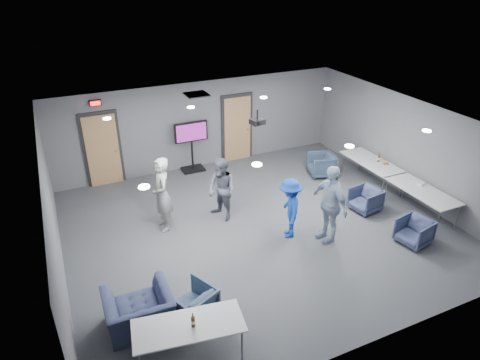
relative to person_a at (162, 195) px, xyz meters
name	(u,v)px	position (x,y,z in m)	size (l,w,h in m)	color
floor	(259,227)	(2.10, -0.95, -0.93)	(9.00, 9.00, 0.00)	#393C41
ceiling	(261,124)	(2.10, -0.95, 1.77)	(9.00, 9.00, 0.00)	white
wall_back	(201,125)	(2.10, 3.05, 0.42)	(9.00, 0.02, 2.70)	slate
wall_front	(375,284)	(2.10, -4.95, 0.42)	(9.00, 0.02, 2.70)	slate
wall_left	(53,223)	(-2.40, -0.95, 0.42)	(0.02, 8.00, 2.70)	slate
wall_right	(407,147)	(6.60, -0.95, 0.42)	(0.02, 8.00, 2.70)	slate
door_left	(103,150)	(-0.90, 3.01, 0.13)	(1.06, 0.17, 2.24)	black
door_right	(237,128)	(3.30, 3.01, 0.13)	(1.06, 0.17, 2.24)	black
exit_sign	(95,103)	(-0.90, 2.99, 1.52)	(0.32, 0.08, 0.16)	black
hvac_diffuser	(197,94)	(1.60, 1.85, 1.75)	(0.60, 0.60, 0.03)	black
downlights	(261,124)	(2.10, -0.95, 1.75)	(6.18, 3.78, 0.02)	white
person_a	(162,195)	(0.00, 0.00, 0.00)	(0.68, 0.45, 1.87)	gray
person_b	(222,190)	(1.46, -0.16, -0.12)	(0.79, 0.62, 1.63)	#565A67
person_c	(330,204)	(3.36, -2.02, 0.01)	(1.11, 0.46, 1.89)	#9BAFC8
person_d	(290,208)	(2.60, -1.54, -0.19)	(0.97, 0.55, 1.49)	#193FA2
chair_right_a	(322,165)	(5.14, 0.84, -0.59)	(0.73, 0.76, 0.69)	#324357
chair_right_b	(365,200)	(5.00, -1.38, -0.62)	(0.68, 0.70, 0.63)	#353F5B
chair_right_c	(414,231)	(5.07, -3.01, -0.62)	(0.67, 0.69, 0.63)	#3B4466
chair_front_a	(192,304)	(-0.36, -3.14, -0.59)	(0.74, 0.76, 0.69)	#3E546C
chair_front_b	(139,311)	(-1.28, -2.95, -0.56)	(1.15, 1.01, 0.75)	#353D5C
table_right_a	(372,163)	(6.10, -0.24, -0.24)	(0.82, 1.97, 0.73)	silver
table_right_b	(422,192)	(6.10, -2.14, -0.25)	(0.80, 1.92, 0.73)	silver
table_front_left	(189,327)	(-0.68, -3.95, -0.25)	(1.87, 1.00, 0.73)	silver
bottle_front	(193,322)	(-0.61, -4.00, -0.11)	(0.07, 0.07, 0.27)	#4F2B0D
bottle_right	(379,158)	(6.25, -0.33, -0.10)	(0.07, 0.07, 0.28)	#4F2B0D
snack_box	(386,164)	(6.32, -0.56, -0.19)	(0.17, 0.11, 0.04)	#BB582E
wrapper	(421,183)	(6.30, -1.89, -0.18)	(0.22, 0.15, 0.05)	silver
tv_stand	(192,144)	(1.69, 2.80, -0.04)	(1.03, 0.49, 1.58)	black
projector	(257,121)	(2.48, -0.04, 1.47)	(0.36, 0.34, 0.35)	black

